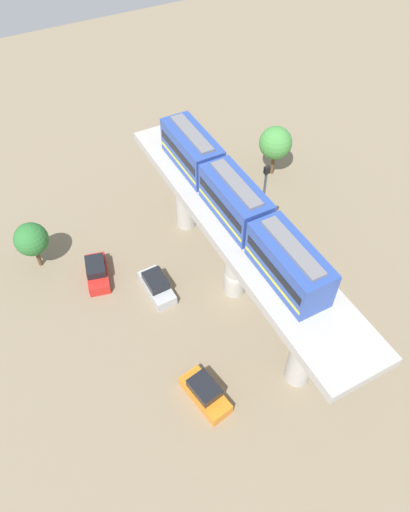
{
  "coord_description": "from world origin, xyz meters",
  "views": [
    {
      "loc": [
        -14.25,
        -21.23,
        33.45
      ],
      "look_at": [
        -2.5,
        0.81,
        5.02
      ],
      "focal_mm": 33.39,
      "sensor_mm": 36.0,
      "label": 1
    }
  ],
  "objects_px": {
    "train": "(235,200)",
    "parked_car_silver": "(157,286)",
    "parked_car_red": "(97,272)",
    "signal_post": "(261,215)",
    "parked_car_orange": "(205,393)",
    "tree_mid_lot": "(276,143)",
    "tree_near_viaduct": "(31,239)"
  },
  "relations": [
    {
      "from": "parked_car_silver",
      "to": "tree_near_viaduct",
      "type": "relative_size",
      "value": 0.87
    },
    {
      "from": "parked_car_silver",
      "to": "parked_car_orange",
      "type": "relative_size",
      "value": 0.95
    },
    {
      "from": "tree_mid_lot",
      "to": "tree_near_viaduct",
      "type": "bearing_deg",
      "value": -177.46
    },
    {
      "from": "parked_car_orange",
      "to": "signal_post",
      "type": "distance_m",
      "value": 15.07
    },
    {
      "from": "train",
      "to": "parked_car_orange",
      "type": "distance_m",
      "value": 14.3
    },
    {
      "from": "parked_car_orange",
      "to": "tree_near_viaduct",
      "type": "distance_m",
      "value": 20.09
    },
    {
      "from": "parked_car_red",
      "to": "parked_car_silver",
      "type": "bearing_deg",
      "value": -30.74
    },
    {
      "from": "train",
      "to": "signal_post",
      "type": "xyz_separation_m",
      "value": [
        3.4,
        1.08,
        -3.89
      ]
    },
    {
      "from": "parked_car_red",
      "to": "parked_car_silver",
      "type": "xyz_separation_m",
      "value": [
        4.03,
        -3.97,
        0.0
      ]
    },
    {
      "from": "train",
      "to": "tree_mid_lot",
      "type": "xyz_separation_m",
      "value": [
        11.86,
        11.25,
        -5.97
      ]
    },
    {
      "from": "train",
      "to": "parked_car_silver",
      "type": "xyz_separation_m",
      "value": [
        -6.07,
        2.22,
        -9.16
      ]
    },
    {
      "from": "tree_mid_lot",
      "to": "signal_post",
      "type": "height_order",
      "value": "signal_post"
    },
    {
      "from": "tree_near_viaduct",
      "to": "tree_mid_lot",
      "type": "relative_size",
      "value": 0.86
    },
    {
      "from": "train",
      "to": "signal_post",
      "type": "bearing_deg",
      "value": 17.6
    },
    {
      "from": "tree_near_viaduct",
      "to": "parked_car_orange",
      "type": "bearing_deg",
      "value": -68.69
    },
    {
      "from": "parked_car_silver",
      "to": "tree_mid_lot",
      "type": "distance_m",
      "value": 20.33
    },
    {
      "from": "parked_car_red",
      "to": "signal_post",
      "type": "relative_size",
      "value": 0.41
    },
    {
      "from": "parked_car_red",
      "to": "parked_car_orange",
      "type": "height_order",
      "value": "same"
    },
    {
      "from": "train",
      "to": "signal_post",
      "type": "distance_m",
      "value": 5.27
    },
    {
      "from": "parked_car_red",
      "to": "tree_mid_lot",
      "type": "distance_m",
      "value": 22.76
    },
    {
      "from": "signal_post",
      "to": "parked_car_red",
      "type": "bearing_deg",
      "value": 159.27
    },
    {
      "from": "parked_car_orange",
      "to": "signal_post",
      "type": "height_order",
      "value": "signal_post"
    },
    {
      "from": "parked_car_silver",
      "to": "tree_near_viaduct",
      "type": "bearing_deg",
      "value": 134.68
    },
    {
      "from": "train",
      "to": "parked_car_red",
      "type": "bearing_deg",
      "value": 148.5
    },
    {
      "from": "train",
      "to": "parked_car_orange",
      "type": "bearing_deg",
      "value": -129.64
    },
    {
      "from": "parked_car_silver",
      "to": "tree_mid_lot",
      "type": "xyz_separation_m",
      "value": [
        17.93,
        9.03,
        3.19
      ]
    },
    {
      "from": "train",
      "to": "parked_car_silver",
      "type": "distance_m",
      "value": 11.21
    },
    {
      "from": "tree_mid_lot",
      "to": "parked_car_red",
      "type": "bearing_deg",
      "value": -167.01
    },
    {
      "from": "parked_car_red",
      "to": "parked_car_orange",
      "type": "xyz_separation_m",
      "value": [
        3.09,
        -14.65,
        0.0
      ]
    },
    {
      "from": "parked_car_red",
      "to": "tree_mid_lot",
      "type": "bearing_deg",
      "value": 26.79
    },
    {
      "from": "tree_near_viaduct",
      "to": "parked_car_red",
      "type": "bearing_deg",
      "value": -43.24
    },
    {
      "from": "parked_car_silver",
      "to": "signal_post",
      "type": "relative_size",
      "value": 0.39
    }
  ]
}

